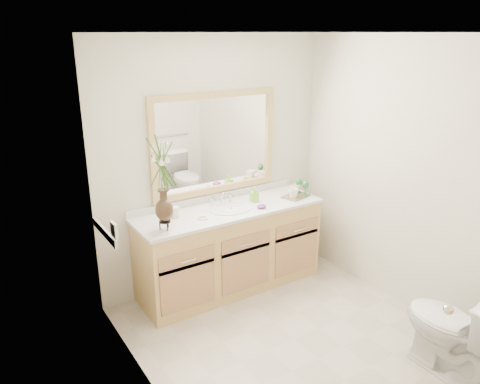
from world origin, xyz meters
TOP-DOWN VIEW (x-y plane):
  - floor at (0.00, 0.00)m, footprint 2.60×2.60m
  - ceiling at (0.00, 0.00)m, footprint 2.40×2.60m
  - wall_back at (0.00, 1.30)m, footprint 2.40×0.02m
  - wall_front at (0.00, -1.30)m, footprint 2.40×0.02m
  - wall_left at (-1.20, 0.00)m, footprint 0.02×2.60m
  - wall_right at (1.20, 0.00)m, footprint 0.02×2.60m
  - vanity at (0.00, 1.01)m, footprint 1.80×0.55m
  - counter at (0.00, 1.01)m, footprint 1.84×0.57m
  - sink at (0.00, 1.00)m, footprint 0.38×0.34m
  - mirror at (0.00, 1.28)m, footprint 1.32×0.04m
  - switch_plate at (-1.19, 0.76)m, footprint 0.02×0.12m
  - door at (-0.30, -1.29)m, footprint 0.80×0.03m
  - toilet at (0.70, -0.92)m, footprint 0.42×0.75m
  - flower_vase at (-0.72, 0.89)m, footprint 0.18×0.18m
  - tumbler at (-0.53, 1.09)m, footprint 0.07×0.07m
  - soap_dish at (-0.34, 0.93)m, footprint 0.10×0.10m
  - soap_bottle at (0.30, 1.04)m, footprint 0.07×0.07m
  - purple_dish at (0.25, 0.86)m, footprint 0.11×0.10m
  - tray at (0.74, 0.94)m, footprint 0.32×0.26m
  - mug_left at (0.67, 0.90)m, footprint 0.13×0.12m
  - mug_right at (0.76, 0.99)m, footprint 0.14×0.14m
  - goblet_front at (0.81, 0.89)m, footprint 0.07×0.07m
  - goblet_back at (0.82, 1.00)m, footprint 0.07×0.07m

SIDE VIEW (x-z plane):
  - floor at x=0.00m, z-range 0.00..0.00m
  - toilet at x=0.70m, z-range 0.00..0.74m
  - vanity at x=0.00m, z-range 0.00..0.80m
  - sink at x=0.00m, z-range 0.66..0.89m
  - counter at x=0.00m, z-range 0.80..0.83m
  - tray at x=0.74m, z-range 0.83..0.84m
  - soap_dish at x=-0.34m, z-range 0.82..0.86m
  - purple_dish at x=0.25m, z-range 0.83..0.86m
  - tumbler at x=-0.53m, z-range 0.83..0.93m
  - mug_right at x=0.76m, z-range 0.84..0.95m
  - mug_left at x=0.67m, z-range 0.84..0.95m
  - soap_bottle at x=0.30m, z-range 0.83..0.97m
  - goblet_back at x=0.82m, z-range 0.87..1.02m
  - goblet_front at x=0.81m, z-range 0.87..1.02m
  - switch_plate at x=-1.19m, z-range 0.92..1.04m
  - door at x=-0.30m, z-range 0.00..2.00m
  - wall_back at x=0.00m, z-range 0.00..2.40m
  - wall_front at x=0.00m, z-range 0.00..2.40m
  - wall_left at x=-1.20m, z-range 0.00..2.40m
  - wall_right at x=1.20m, z-range 0.00..2.40m
  - flower_vase at x=-0.72m, z-range 0.96..1.69m
  - mirror at x=0.00m, z-range 0.92..1.89m
  - ceiling at x=0.00m, z-range 2.39..2.41m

